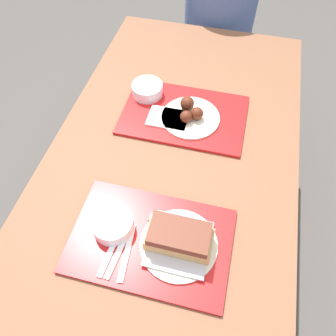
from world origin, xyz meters
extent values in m
plane|color=#4C4742|center=(0.00, 0.00, 0.00)|extent=(12.00, 12.00, 0.00)
cube|color=brown|center=(0.00, 0.00, 0.73)|extent=(0.85, 1.76, 0.04)
cylinder|color=brown|center=(-0.36, 0.80, 0.35)|extent=(0.07, 0.07, 0.71)
cylinder|color=brown|center=(0.36, 0.80, 0.35)|extent=(0.07, 0.07, 0.71)
cube|color=brown|center=(0.00, 1.10, 0.42)|extent=(0.81, 0.28, 0.04)
cylinder|color=brown|center=(-0.34, 1.10, 0.20)|extent=(0.06, 0.06, 0.40)
cylinder|color=brown|center=(0.34, 1.10, 0.20)|extent=(0.06, 0.06, 0.40)
cube|color=red|center=(0.01, -0.24, 0.75)|extent=(0.46, 0.30, 0.01)
cube|color=red|center=(0.00, 0.27, 0.75)|extent=(0.46, 0.30, 0.01)
cylinder|color=silver|center=(-0.10, -0.23, 0.78)|extent=(0.12, 0.12, 0.05)
cylinder|color=beige|center=(-0.10, -0.23, 0.80)|extent=(0.10, 0.10, 0.01)
cylinder|color=beige|center=(0.10, -0.24, 0.76)|extent=(0.22, 0.22, 0.01)
cube|color=silver|center=(0.10, -0.24, 0.77)|extent=(0.17, 0.17, 0.01)
cube|color=tan|center=(0.10, -0.24, 0.80)|extent=(0.18, 0.09, 0.05)
cube|color=brown|center=(0.10, -0.24, 0.84)|extent=(0.16, 0.09, 0.03)
cube|color=white|center=(-0.06, -0.29, 0.76)|extent=(0.03, 0.17, 0.00)
cube|color=white|center=(-0.04, -0.29, 0.76)|extent=(0.03, 0.17, 0.00)
cube|color=white|center=(-0.08, -0.29, 0.76)|extent=(0.03, 0.17, 0.00)
cube|color=#3F3F47|center=(0.01, -0.17, 0.76)|extent=(0.04, 0.03, 0.01)
cylinder|color=silver|center=(-0.16, 0.34, 0.78)|extent=(0.12, 0.12, 0.05)
cylinder|color=beige|center=(-0.16, 0.34, 0.80)|extent=(0.10, 0.10, 0.01)
cylinder|color=beige|center=(0.03, 0.26, 0.76)|extent=(0.22, 0.22, 0.01)
sphere|color=#562314|center=(0.05, 0.25, 0.79)|extent=(0.05, 0.05, 0.05)
sphere|color=#562314|center=(0.01, 0.29, 0.79)|extent=(0.05, 0.05, 0.05)
sphere|color=#562314|center=(0.02, 0.23, 0.79)|extent=(0.04, 0.04, 0.04)
cube|color=white|center=(-0.05, 0.23, 0.76)|extent=(0.15, 0.10, 0.01)
cylinder|color=#4C6093|center=(0.02, 1.10, 0.70)|extent=(0.37, 0.37, 0.53)
camera|label=1|loc=(0.15, -0.59, 1.64)|focal=35.00mm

